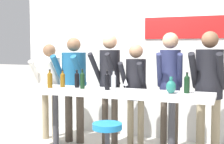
# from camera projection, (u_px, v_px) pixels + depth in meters

# --- Properties ---
(back_wall) EXTENTS (4.42, 0.12, 2.80)m
(back_wall) POSITION_uv_depth(u_px,v_px,m) (137.00, 57.00, 5.52)
(back_wall) COLOR silver
(back_wall) RESTS_ON ground_plane
(tasting_table) EXTENTS (2.82, 0.66, 0.98)m
(tasting_table) POSITION_uv_depth(u_px,v_px,m) (109.00, 99.00, 4.35)
(tasting_table) COLOR white
(tasting_table) RESTS_ON ground_plane
(bar_stool) EXTENTS (0.37, 0.37, 0.67)m
(bar_stool) POSITION_uv_depth(u_px,v_px,m) (107.00, 142.00, 3.73)
(bar_stool) COLOR #333338
(bar_stool) RESTS_ON ground_plane
(person_far_left) EXTENTS (0.42, 0.51, 1.63)m
(person_far_left) POSITION_uv_depth(u_px,v_px,m) (49.00, 81.00, 5.29)
(person_far_left) COLOR gray
(person_far_left) RESTS_ON ground_plane
(person_left) EXTENTS (0.49, 0.58, 1.74)m
(person_left) POSITION_uv_depth(u_px,v_px,m) (74.00, 78.00, 5.11)
(person_left) COLOR #473D33
(person_left) RESTS_ON ground_plane
(person_center_left) EXTENTS (0.44, 0.57, 1.79)m
(person_center_left) POSITION_uv_depth(u_px,v_px,m) (109.00, 76.00, 4.89)
(person_center_left) COLOR #473D33
(person_center_left) RESTS_ON ground_plane
(person_center) EXTENTS (0.37, 0.49, 1.63)m
(person_center) POSITION_uv_depth(u_px,v_px,m) (136.00, 84.00, 4.76)
(person_center) COLOR gray
(person_center) RESTS_ON ground_plane
(person_center_right) EXTENTS (0.41, 0.55, 1.79)m
(person_center_right) POSITION_uv_depth(u_px,v_px,m) (170.00, 77.00, 4.55)
(person_center_right) COLOR #473D33
(person_center_right) RESTS_ON ground_plane
(person_right) EXTENTS (0.49, 0.60, 1.80)m
(person_right) POSITION_uv_depth(u_px,v_px,m) (209.00, 80.00, 4.36)
(person_right) COLOR gray
(person_right) RESTS_ON ground_plane
(wine_bottle_0) EXTENTS (0.07, 0.07, 0.26)m
(wine_bottle_0) POSITION_uv_depth(u_px,v_px,m) (63.00, 79.00, 4.70)
(wine_bottle_0) COLOR brown
(wine_bottle_0) RESTS_ON tasting_table
(wine_bottle_1) EXTENTS (0.07, 0.07, 0.27)m
(wine_bottle_1) POSITION_uv_depth(u_px,v_px,m) (77.00, 79.00, 4.65)
(wine_bottle_1) COLOR black
(wine_bottle_1) RESTS_ON tasting_table
(wine_bottle_2) EXTENTS (0.08, 0.08, 0.27)m
(wine_bottle_2) POSITION_uv_depth(u_px,v_px,m) (50.00, 79.00, 4.62)
(wine_bottle_2) COLOR brown
(wine_bottle_2) RESTS_ON tasting_table
(wine_bottle_3) EXTENTS (0.07, 0.07, 0.28)m
(wine_bottle_3) POSITION_uv_depth(u_px,v_px,m) (187.00, 83.00, 4.07)
(wine_bottle_3) COLOR black
(wine_bottle_3) RESTS_ON tasting_table
(wine_bottle_4) EXTENTS (0.07, 0.07, 0.29)m
(wine_bottle_4) POSITION_uv_depth(u_px,v_px,m) (82.00, 80.00, 4.51)
(wine_bottle_4) COLOR black
(wine_bottle_4) RESTS_ON tasting_table
(wine_bottle_5) EXTENTS (0.07, 0.07, 0.28)m
(wine_bottle_5) POSITION_uv_depth(u_px,v_px,m) (107.00, 81.00, 4.39)
(wine_bottle_5) COLOR black
(wine_bottle_5) RESTS_ON tasting_table
(wine_bottle_6) EXTENTS (0.06, 0.06, 0.30)m
(wine_bottle_6) POSITION_uv_depth(u_px,v_px,m) (114.00, 82.00, 4.14)
(wine_bottle_6) COLOR #B7BCC1
(wine_bottle_6) RESTS_ON tasting_table
(wine_glass_0) EXTENTS (0.07, 0.07, 0.18)m
(wine_glass_0) POSITION_uv_depth(u_px,v_px,m) (29.00, 78.00, 4.81)
(wine_glass_0) COLOR silver
(wine_glass_0) RESTS_ON tasting_table
(wine_glass_1) EXTENTS (0.07, 0.07, 0.18)m
(wine_glass_1) POSITION_uv_depth(u_px,v_px,m) (126.00, 82.00, 4.21)
(wine_glass_1) COLOR silver
(wine_glass_1) RESTS_ON tasting_table
(decorative_vase) EXTENTS (0.13, 0.13, 0.22)m
(decorative_vase) POSITION_uv_depth(u_px,v_px,m) (171.00, 87.00, 4.05)
(decorative_vase) COLOR #1E665B
(decorative_vase) RESTS_ON tasting_table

